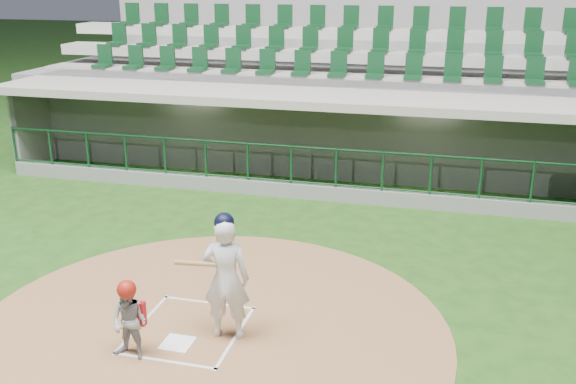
# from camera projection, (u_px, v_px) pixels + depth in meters

# --- Properties ---
(ground) EXTENTS (120.00, 120.00, 0.00)m
(ground) POSITION_uv_depth(u_px,v_px,m) (196.00, 321.00, 9.85)
(ground) COLOR #1C4112
(ground) RESTS_ON ground
(dirt_circle) EXTENTS (7.20, 7.20, 0.01)m
(dirt_circle) POSITION_uv_depth(u_px,v_px,m) (210.00, 329.00, 9.59)
(dirt_circle) COLOR brown
(dirt_circle) RESTS_ON ground
(home_plate) EXTENTS (0.43, 0.43, 0.02)m
(home_plate) POSITION_uv_depth(u_px,v_px,m) (177.00, 343.00, 9.20)
(home_plate) COLOR white
(home_plate) RESTS_ON dirt_circle
(batter_box_chalk) EXTENTS (1.55, 1.80, 0.01)m
(batter_box_chalk) POSITION_uv_depth(u_px,v_px,m) (188.00, 329.00, 9.57)
(batter_box_chalk) COLOR silver
(batter_box_chalk) RESTS_ON ground
(dugout_structure) EXTENTS (16.40, 3.70, 3.00)m
(dugout_structure) POSITION_uv_depth(u_px,v_px,m) (318.00, 140.00, 16.65)
(dugout_structure) COLOR slate
(dugout_structure) RESTS_ON ground
(seating_deck) EXTENTS (17.00, 6.72, 5.15)m
(seating_deck) POSITION_uv_depth(u_px,v_px,m) (331.00, 101.00, 19.39)
(seating_deck) COLOR slate
(seating_deck) RESTS_ON ground
(batter) EXTENTS (0.90, 0.91, 1.93)m
(batter) POSITION_uv_depth(u_px,v_px,m) (226.00, 277.00, 9.11)
(batter) COLOR silver
(batter) RESTS_ON dirt_circle
(catcher) EXTENTS (0.57, 0.47, 1.17)m
(catcher) POSITION_uv_depth(u_px,v_px,m) (130.00, 320.00, 8.71)
(catcher) COLOR gray
(catcher) RESTS_ON dirt_circle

